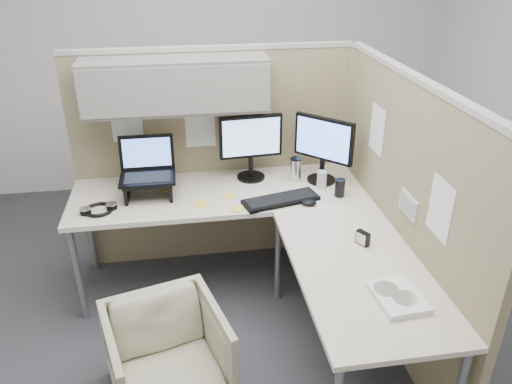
{
  "coord_description": "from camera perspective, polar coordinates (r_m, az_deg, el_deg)",
  "views": [
    {
      "loc": [
        -0.34,
        -2.49,
        2.26
      ],
      "look_at": [
        0.1,
        0.25,
        0.85
      ],
      "focal_mm": 35.0,
      "sensor_mm": 36.0,
      "label": 1
    }
  ],
  "objects": [
    {
      "name": "ground",
      "position": [
        3.38,
        -1.04,
        -15.03
      ],
      "size": [
        4.5,
        4.5,
        0.0
      ],
      "primitive_type": "plane",
      "color": "#323236",
      "rests_on": "ground"
    },
    {
      "name": "partition_back",
      "position": [
        3.52,
        -6.64,
        7.47
      ],
      "size": [
        2.0,
        0.36,
        1.63
      ],
      "color": "#938560",
      "rests_on": "ground"
    },
    {
      "name": "partition_right",
      "position": [
        3.08,
        15.83,
        -2.11
      ],
      "size": [
        0.07,
        2.03,
        1.63
      ],
      "color": "#938560",
      "rests_on": "ground"
    },
    {
      "name": "desk",
      "position": [
        3.09,
        0.82,
        -3.69
      ],
      "size": [
        2.0,
        1.98,
        0.73
      ],
      "color": "beige",
      "rests_on": "ground"
    },
    {
      "name": "office_chair",
      "position": [
        2.82,
        -10.09,
        -17.66
      ],
      "size": [
        0.71,
        0.69,
        0.61
      ],
      "primitive_type": "imported",
      "rotation": [
        0.0,
        0.0,
        0.27
      ],
      "color": "#B4B08F",
      "rests_on": "ground"
    },
    {
      "name": "monitor_left",
      "position": [
        3.47,
        -0.6,
        5.73
      ],
      "size": [
        0.44,
        0.2,
        0.47
      ],
      "rotation": [
        0.0,
        0.0,
        0.08
      ],
      "color": "black",
      "rests_on": "desk"
    },
    {
      "name": "monitor_right",
      "position": [
        3.46,
        7.71,
        5.4
      ],
      "size": [
        0.33,
        0.34,
        0.47
      ],
      "rotation": [
        0.0,
        0.0,
        -0.79
      ],
      "color": "black",
      "rests_on": "desk"
    },
    {
      "name": "laptop_station",
      "position": [
        3.36,
        -12.26,
        1.93
      ],
      "size": [
        0.36,
        0.31,
        0.37
      ],
      "color": "black",
      "rests_on": "desk"
    },
    {
      "name": "keyboard",
      "position": [
        3.25,
        2.86,
        -0.92
      ],
      "size": [
        0.53,
        0.28,
        0.02
      ],
      "primitive_type": "cube",
      "rotation": [
        0.0,
        0.0,
        0.24
      ],
      "color": "black",
      "rests_on": "desk"
    },
    {
      "name": "mouse",
      "position": [
        3.22,
        6.06,
        -1.23
      ],
      "size": [
        0.11,
        0.09,
        0.04
      ],
      "primitive_type": "ellipsoid",
      "rotation": [
        0.0,
        0.0,
        -0.26
      ],
      "color": "black",
      "rests_on": "desk"
    },
    {
      "name": "travel_mug",
      "position": [
        3.52,
        4.55,
        2.61
      ],
      "size": [
        0.08,
        0.08,
        0.17
      ],
      "color": "silver",
      "rests_on": "desk"
    },
    {
      "name": "soda_can_green",
      "position": [
        3.35,
        9.56,
        0.47
      ],
      "size": [
        0.07,
        0.07,
        0.12
      ],
      "primitive_type": "cylinder",
      "color": "black",
      "rests_on": "desk"
    },
    {
      "name": "soda_can_silver",
      "position": [
        3.44,
        7.52,
        1.41
      ],
      "size": [
        0.07,
        0.07,
        0.12
      ],
      "primitive_type": "cylinder",
      "color": "silver",
      "rests_on": "desk"
    },
    {
      "name": "sticky_note_c",
      "position": [
        3.47,
        -10.13,
        0.36
      ],
      "size": [
        0.09,
        0.09,
        0.01
      ],
      "primitive_type": "cube",
      "rotation": [
        0.0,
        0.0,
        0.17
      ],
      "color": "yellow",
      "rests_on": "desk"
    },
    {
      "name": "sticky_note_b",
      "position": [
        3.16,
        -2.19,
        -1.98
      ],
      "size": [
        0.1,
        0.1,
        0.01
      ],
      "primitive_type": "cube",
      "rotation": [
        0.0,
        0.0,
        -0.35
      ],
      "color": "yellow",
      "rests_on": "desk"
    },
    {
      "name": "sticky_note_d",
      "position": [
        3.33,
        -3.16,
        -0.42
      ],
      "size": [
        0.09,
        0.09,
        0.01
      ],
      "primitive_type": "cube",
      "rotation": [
        0.0,
        0.0,
        -0.27
      ],
      "color": "yellow",
      "rests_on": "desk"
    },
    {
      "name": "sticky_note_a",
      "position": [
        3.24,
        -6.23,
        -1.32
      ],
      "size": [
        0.08,
        0.08,
        0.01
      ],
      "primitive_type": "cube",
      "rotation": [
        0.0,
        0.0,
        -0.11
      ],
      "color": "yellow",
      "rests_on": "desk"
    },
    {
      "name": "headphones",
      "position": [
        3.29,
        -17.53,
        -1.89
      ],
      "size": [
        0.22,
        0.22,
        0.03
      ],
      "rotation": [
        0.0,
        0.0,
        0.25
      ],
      "color": "black",
      "rests_on": "desk"
    },
    {
      "name": "paper_stack",
      "position": [
        2.51,
        15.89,
        -11.46
      ],
      "size": [
        0.24,
        0.29,
        0.03
      ],
      "rotation": [
        0.0,
        0.0,
        0.08
      ],
      "color": "white",
      "rests_on": "desk"
    },
    {
      "name": "desk_clock",
      "position": [
        2.86,
        12.1,
        -5.18
      ],
      "size": [
        0.07,
        0.09,
        0.08
      ],
      "rotation": [
        0.0,
        0.0,
        -1.05
      ],
      "color": "black",
      "rests_on": "desk"
    }
  ]
}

